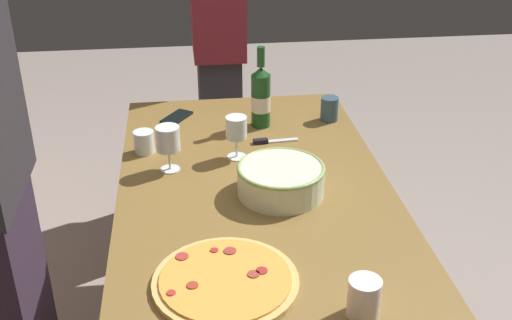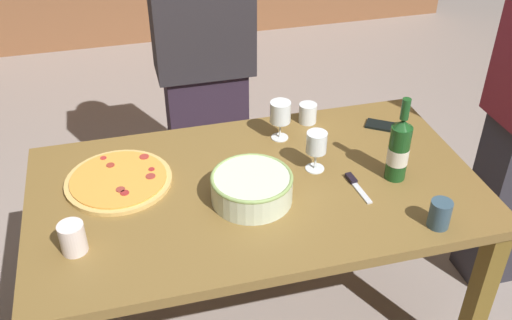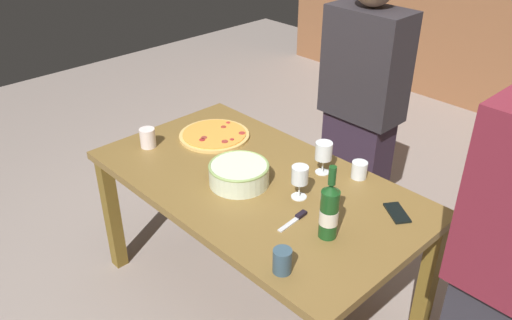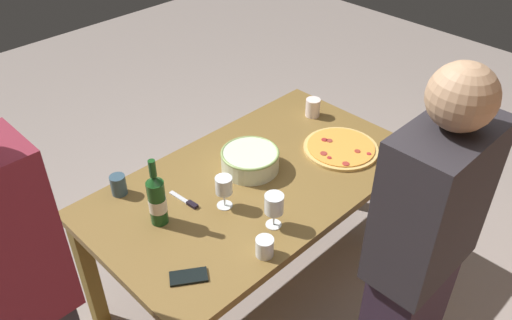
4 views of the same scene
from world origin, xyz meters
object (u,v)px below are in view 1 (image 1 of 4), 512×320
(wine_glass_by_bottle, at_px, (236,130))
(serving_bowl, at_px, (281,179))
(cup_ceramic, at_px, (144,142))
(pizza_knife, at_px, (269,141))
(dining_table, at_px, (256,213))
(wine_bottle, at_px, (261,97))
(cup_spare, at_px, (364,298))
(cell_phone, at_px, (177,117))
(person_guest_left, at_px, (218,45))
(wine_glass_near_pizza, at_px, (168,141))
(cup_amber, at_px, (329,109))
(pizza, at_px, (226,281))

(wine_glass_by_bottle, bearing_deg, serving_bowl, -156.79)
(cup_ceramic, height_order, pizza_knife, cup_ceramic)
(dining_table, relative_size, wine_bottle, 4.95)
(cup_spare, height_order, cell_phone, cup_spare)
(cell_phone, relative_size, person_guest_left, 0.08)
(dining_table, relative_size, cell_phone, 11.11)
(dining_table, height_order, wine_glass_near_pizza, wine_glass_near_pizza)
(cup_spare, xyz_separation_m, pizza_knife, (0.97, 0.09, -0.05))
(wine_glass_near_pizza, bearing_deg, wine_glass_by_bottle, -74.66)
(wine_glass_by_bottle, bearing_deg, cup_ceramic, 75.98)
(wine_glass_by_bottle, xyz_separation_m, cup_spare, (-0.86, -0.22, -0.06))
(wine_glass_near_pizza, bearing_deg, dining_table, -121.54)
(pizza_knife, bearing_deg, cup_spare, -174.69)
(serving_bowl, relative_size, cup_amber, 2.91)
(cup_ceramic, bearing_deg, person_guest_left, -21.01)
(cell_phone, xyz_separation_m, person_guest_left, (0.57, -0.21, 0.12))
(pizza, bearing_deg, wine_glass_by_bottle, -7.78)
(dining_table, bearing_deg, cup_ceramic, 49.28)
(wine_bottle, bearing_deg, cup_spare, -174.79)
(dining_table, bearing_deg, wine_glass_near_pizza, 58.46)
(dining_table, distance_m, serving_bowl, 0.17)
(dining_table, relative_size, pizza_knife, 9.24)
(wine_glass_near_pizza, distance_m, cell_phone, 0.45)
(pizza_knife, bearing_deg, person_guest_left, 9.06)
(person_guest_left, bearing_deg, wine_glass_near_pizza, -15.29)
(dining_table, distance_m, cup_amber, 0.65)
(wine_glass_by_bottle, relative_size, cup_ceramic, 1.92)
(pizza_knife, height_order, person_guest_left, person_guest_left)
(wine_glass_near_pizza, bearing_deg, cup_spare, -149.98)
(pizza, relative_size, cell_phone, 2.65)
(serving_bowl, bearing_deg, pizza, 154.09)
(pizza_knife, bearing_deg, wine_bottle, 4.56)
(dining_table, height_order, cup_ceramic, cup_ceramic)
(pizza, height_order, wine_bottle, wine_bottle)
(cup_spare, distance_m, person_guest_left, 1.82)
(dining_table, xyz_separation_m, cup_amber, (0.52, -0.36, 0.14))
(wine_glass_near_pizza, distance_m, wine_glass_by_bottle, 0.25)
(dining_table, bearing_deg, person_guest_left, 1.96)
(person_guest_left, bearing_deg, cell_phone, -22.32)
(cell_phone, height_order, person_guest_left, person_guest_left)
(wine_glass_near_pizza, bearing_deg, wine_bottle, -47.47)
(serving_bowl, relative_size, cup_ceramic, 3.45)
(wine_glass_by_bottle, relative_size, pizza_knife, 0.91)
(pizza, xyz_separation_m, pizza_knife, (0.82, -0.23, -0.00))
(pizza, distance_m, person_guest_left, 1.66)
(cell_phone, bearing_deg, serving_bowl, -29.28)
(serving_bowl, xyz_separation_m, cup_spare, (-0.59, -0.11, -0.00))
(cup_spare, bearing_deg, person_guest_left, 7.05)
(wine_bottle, xyz_separation_m, pizza_knife, (-0.16, -0.01, -0.12))
(cup_amber, xyz_separation_m, person_guest_left, (0.66, 0.40, 0.08))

